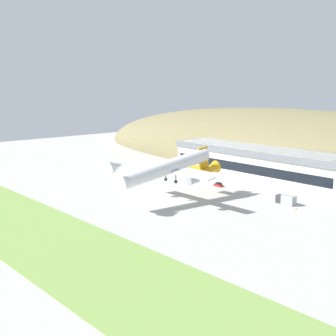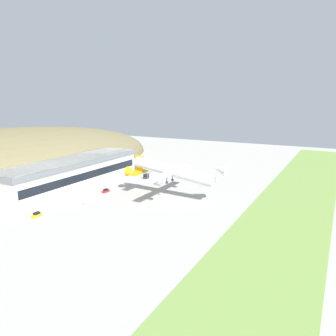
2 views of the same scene
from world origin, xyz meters
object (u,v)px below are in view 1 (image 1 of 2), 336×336
Objects in this scene: service_car_0 at (218,185)px; service_car_1 at (160,170)px; terminal_building at (260,162)px; traffic_cone_1 at (296,208)px; fuel_truck at (286,200)px; traffic_cone_0 at (180,179)px; cargo_airplane at (169,168)px.

service_car_1 reaches higher than service_car_0.
terminal_building is 45.88m from traffic_cone_1.
traffic_cone_1 is at bearing -26.45° from fuel_truck.
traffic_cone_0 is (18.74, -4.84, -0.40)m from service_car_1.
fuel_truck reaches higher than traffic_cone_1.
service_car_0 is 18.32m from traffic_cone_0.
fuel_truck reaches higher than service_car_1.
service_car_0 is at bearing 100.97° from cargo_airplane.
fuel_truck is at bearing 153.55° from traffic_cone_1.
cargo_airplane is 80.83× the size of traffic_cone_0.
service_car_0 is 0.96× the size of service_car_1.
terminal_building is 1.70× the size of cargo_airplane.
traffic_cone_0 is 1.00× the size of traffic_cone_1.
terminal_building reaches higher than service_car_1.
cargo_airplane reaches higher than traffic_cone_0.
terminal_building is at bearing 140.52° from fuel_truck.
terminal_building is at bearing 27.53° from service_car_1.
cargo_airplane reaches higher than fuel_truck.
fuel_truck is at bearing -4.83° from service_car_0.
traffic_cone_1 is (56.26, -2.46, 0.00)m from traffic_cone_0.
cargo_airplane is at bearing -79.03° from service_car_0.
fuel_truck is at bearing -39.48° from terminal_building.
cargo_airplane is at bearing -133.83° from fuel_truck.
traffic_cone_0 is at bearing -14.49° from service_car_1.
cargo_airplane reaches higher than service_car_0.
fuel_truck is at bearing 0.45° from traffic_cone_0.
traffic_cone_0 is at bearing -179.55° from fuel_truck.
fuel_truck reaches higher than service_car_0.
cargo_airplane is at bearing -86.10° from terminal_building.
terminal_building is 23.20m from service_car_0.
service_car_0 is 36.83m from service_car_1.
fuel_truck is at bearing -3.67° from service_car_1.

